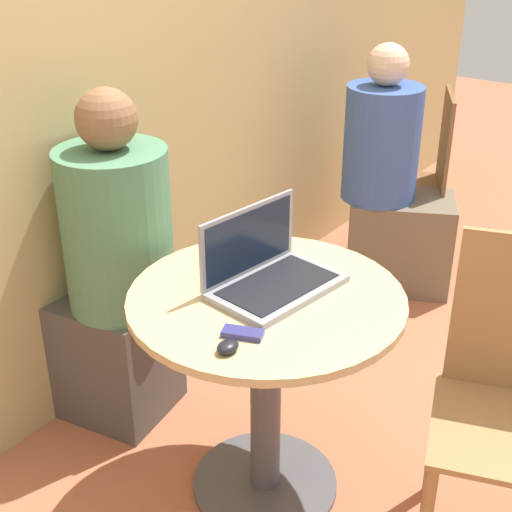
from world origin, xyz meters
TOP-DOWN VIEW (x-y plane):
  - ground_plane at (0.00, 0.00)m, footprint 12.00×12.00m
  - back_wall at (0.00, 0.84)m, footprint 7.00×0.05m
  - round_table at (0.00, 0.00)m, footprint 0.79×0.79m
  - laptop at (0.04, 0.02)m, footprint 0.40×0.29m
  - cell_phone at (-0.21, -0.07)m, footprint 0.08×0.11m
  - computer_mouse at (-0.28, -0.08)m, footprint 0.06×0.05m
  - chair_empty at (0.24, -0.64)m, footprint 0.51×0.51m
  - person_seated at (0.02, 0.68)m, footprint 0.42×0.58m
  - chair_background at (1.71, 0.30)m, footprint 0.54×0.54m
  - person_background at (1.45, 0.31)m, footprint 0.51×0.58m

SIDE VIEW (x-z plane):
  - ground_plane at x=0.00m, z-range 0.00..0.00m
  - chair_background at x=1.71m, z-range 0.01..0.91m
  - chair_empty at x=0.24m, z-range 0.01..0.94m
  - person_background at x=1.45m, z-range -0.10..1.06m
  - person_seated at x=0.02m, z-range -0.10..1.10m
  - round_table at x=0.00m, z-range 0.15..0.86m
  - cell_phone at x=-0.21m, z-range 0.71..0.73m
  - computer_mouse at x=-0.28m, z-range 0.71..0.74m
  - laptop at x=0.04m, z-range 0.64..0.87m
  - back_wall at x=0.00m, z-range 0.00..2.60m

